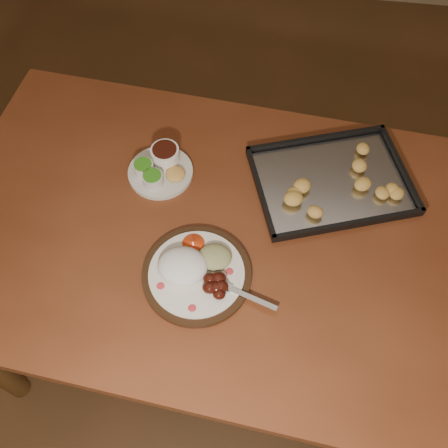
# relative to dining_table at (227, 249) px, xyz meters

# --- Properties ---
(ground) EXTENTS (4.00, 4.00, 0.00)m
(ground) POSITION_rel_dining_table_xyz_m (-0.22, 0.15, -0.65)
(ground) COLOR brown
(ground) RESTS_ON ground
(dining_table) EXTENTS (1.57, 1.03, 0.75)m
(dining_table) POSITION_rel_dining_table_xyz_m (0.00, 0.00, 0.00)
(dining_table) COLOR brown
(dining_table) RESTS_ON ground
(dinner_plate) EXTENTS (0.34, 0.27, 0.06)m
(dinner_plate) POSITION_rel_dining_table_xyz_m (-0.06, -0.13, 0.12)
(dinner_plate) COLOR black
(dinner_plate) RESTS_ON dining_table
(condiment_saucer) EXTENTS (0.18, 0.18, 0.06)m
(condiment_saucer) POSITION_rel_dining_table_xyz_m (-0.21, 0.16, 0.12)
(condiment_saucer) COLOR beige
(condiment_saucer) RESTS_ON dining_table
(baking_tray) EXTENTS (0.49, 0.42, 0.04)m
(baking_tray) POSITION_rel_dining_table_xyz_m (0.26, 0.19, 0.11)
(baking_tray) COLOR black
(baking_tray) RESTS_ON dining_table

